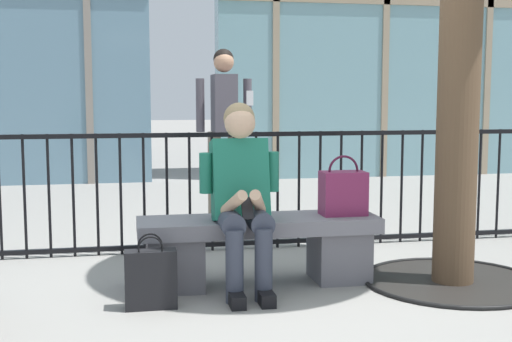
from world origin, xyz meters
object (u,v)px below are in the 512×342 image
object	(u,v)px
shopping_bag	(151,278)
handbag_on_bench	(343,192)
stone_bench	(259,244)
bystander_at_railing	(224,121)
seated_person_with_phone	(242,191)

from	to	relation	value
shopping_bag	handbag_on_bench	bearing A→B (deg)	16.15
stone_bench	shopping_bag	distance (m)	0.83
shopping_bag	bystander_at_railing	bearing A→B (deg)	72.55
handbag_on_bench	seated_person_with_phone	bearing A→B (deg)	-170.60
handbag_on_bench	bystander_at_railing	distance (m)	2.34
handbag_on_bench	shopping_bag	size ratio (longest dim) A/B	0.92
shopping_bag	seated_person_with_phone	bearing A→B (deg)	23.71
seated_person_with_phone	handbag_on_bench	world-z (taller)	seated_person_with_phone
shopping_bag	bystander_at_railing	world-z (taller)	bystander_at_railing
handbag_on_bench	shopping_bag	distance (m)	1.43
seated_person_with_phone	bystander_at_railing	size ratio (longest dim) A/B	0.71
seated_person_with_phone	handbag_on_bench	bearing A→B (deg)	9.40
stone_bench	bystander_at_railing	distance (m)	2.37
stone_bench	seated_person_with_phone	xyz separation A→B (m)	(-0.14, -0.13, 0.38)
stone_bench	bystander_at_railing	size ratio (longest dim) A/B	0.94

